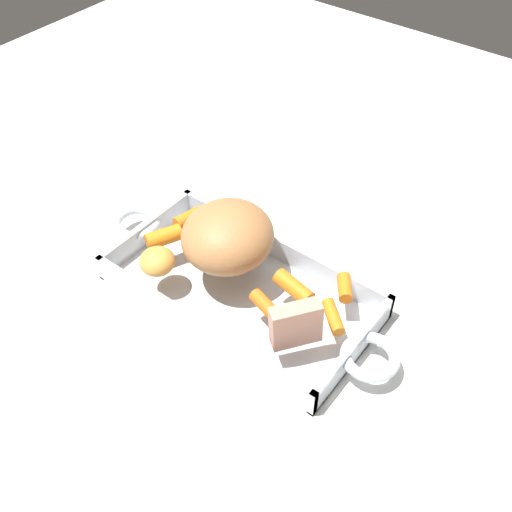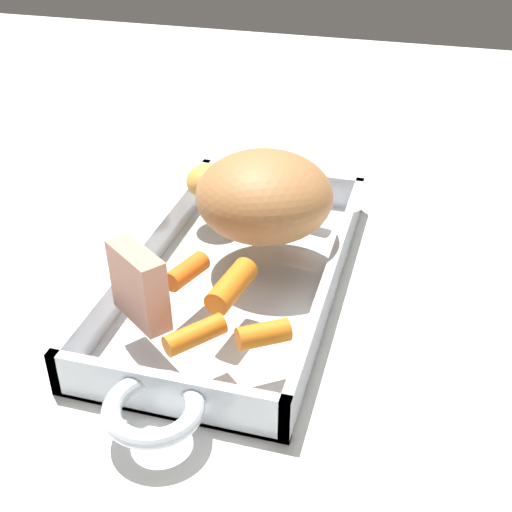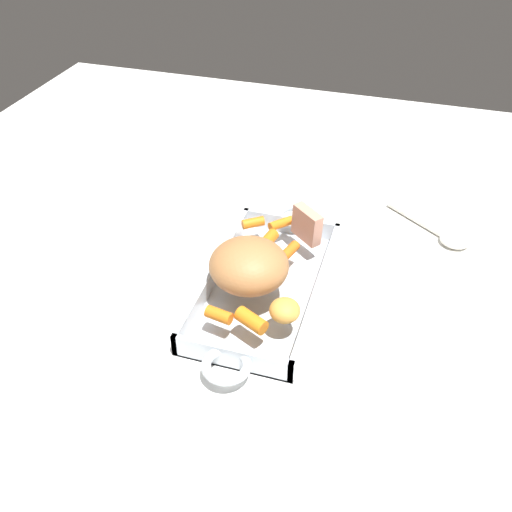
{
  "view_description": "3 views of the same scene",
  "coord_description": "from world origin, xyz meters",
  "px_view_note": "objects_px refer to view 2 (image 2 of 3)",
  "views": [
    {
      "loc": [
        -0.35,
        0.43,
        0.63
      ],
      "look_at": [
        -0.01,
        -0.02,
        0.07
      ],
      "focal_mm": 42.54,
      "sensor_mm": 36.0,
      "label": 1
    },
    {
      "loc": [
        -0.51,
        -0.16,
        0.38
      ],
      "look_at": [
        -0.02,
        -0.03,
        0.05
      ],
      "focal_mm": 47.82,
      "sensor_mm": 36.0,
      "label": 2
    },
    {
      "loc": [
        0.71,
        0.2,
        0.66
      ],
      "look_at": [
        0.0,
        -0.02,
        0.08
      ],
      "focal_mm": 40.0,
      "sensor_mm": 36.0,
      "label": 3
    }
  ],
  "objects_px": {
    "roasting_dish": "(236,273)",
    "baby_carrot_southeast": "(263,334)",
    "potato_halved": "(209,181)",
    "baby_carrot_short": "(195,335)",
    "baby_carrot_long": "(257,178)",
    "baby_carrot_northwest": "(304,185)",
    "roast_slice_thin": "(139,285)",
    "baby_carrot_center_left": "(187,271)",
    "baby_carrot_northeast": "(232,286)",
    "pork_roast": "(264,196)"
  },
  "relations": [
    {
      "from": "potato_halved",
      "to": "baby_carrot_center_left",
      "type": "bearing_deg",
      "value": -168.21
    },
    {
      "from": "baby_carrot_center_left",
      "to": "potato_halved",
      "type": "relative_size",
      "value": 0.92
    },
    {
      "from": "roasting_dish",
      "to": "potato_halved",
      "type": "bearing_deg",
      "value": 31.58
    },
    {
      "from": "baby_carrot_northwest",
      "to": "potato_halved",
      "type": "relative_size",
      "value": 0.87
    },
    {
      "from": "potato_halved",
      "to": "baby_carrot_northeast",
      "type": "bearing_deg",
      "value": -155.33
    },
    {
      "from": "baby_carrot_southeast",
      "to": "potato_halved",
      "type": "distance_m",
      "value": 0.25
    },
    {
      "from": "baby_carrot_long",
      "to": "baby_carrot_southeast",
      "type": "relative_size",
      "value": 1.22
    },
    {
      "from": "pork_roast",
      "to": "roasting_dish",
      "type": "bearing_deg",
      "value": 153.29
    },
    {
      "from": "baby_carrot_short",
      "to": "potato_halved",
      "type": "distance_m",
      "value": 0.24
    },
    {
      "from": "baby_carrot_southeast",
      "to": "baby_carrot_center_left",
      "type": "distance_m",
      "value": 0.11
    },
    {
      "from": "baby_carrot_long",
      "to": "baby_carrot_northwest",
      "type": "xyz_separation_m",
      "value": [
        0.0,
        -0.05,
        -0.0
      ]
    },
    {
      "from": "pork_roast",
      "to": "baby_carrot_short",
      "type": "height_order",
      "value": "pork_roast"
    },
    {
      "from": "baby_carrot_northeast",
      "to": "baby_carrot_southeast",
      "type": "distance_m",
      "value": 0.07
    },
    {
      "from": "baby_carrot_northeast",
      "to": "baby_carrot_center_left",
      "type": "height_order",
      "value": "baby_carrot_northeast"
    },
    {
      "from": "baby_carrot_northwest",
      "to": "baby_carrot_northeast",
      "type": "bearing_deg",
      "value": 174.74
    },
    {
      "from": "baby_carrot_northeast",
      "to": "baby_carrot_center_left",
      "type": "xyz_separation_m",
      "value": [
        0.01,
        0.04,
        -0.0
      ]
    },
    {
      "from": "baby_carrot_long",
      "to": "baby_carrot_northeast",
      "type": "relative_size",
      "value": 0.89
    },
    {
      "from": "baby_carrot_center_left",
      "to": "potato_halved",
      "type": "bearing_deg",
      "value": 11.79
    },
    {
      "from": "roasting_dish",
      "to": "baby_carrot_center_left",
      "type": "xyz_separation_m",
      "value": [
        -0.06,
        0.03,
        0.04
      ]
    },
    {
      "from": "baby_carrot_southeast",
      "to": "potato_halved",
      "type": "relative_size",
      "value": 0.85
    },
    {
      "from": "baby_carrot_northwest",
      "to": "pork_roast",
      "type": "bearing_deg",
      "value": 168.04
    },
    {
      "from": "baby_carrot_northeast",
      "to": "baby_carrot_southeast",
      "type": "relative_size",
      "value": 1.38
    },
    {
      "from": "baby_carrot_southeast",
      "to": "baby_carrot_center_left",
      "type": "height_order",
      "value": "same"
    },
    {
      "from": "roast_slice_thin",
      "to": "baby_carrot_short",
      "type": "bearing_deg",
      "value": -111.15
    },
    {
      "from": "roast_slice_thin",
      "to": "baby_carrot_northeast",
      "type": "relative_size",
      "value": 1.08
    },
    {
      "from": "baby_carrot_southeast",
      "to": "baby_carrot_short",
      "type": "distance_m",
      "value": 0.05
    },
    {
      "from": "roast_slice_thin",
      "to": "potato_halved",
      "type": "relative_size",
      "value": 1.27
    },
    {
      "from": "baby_carrot_northwest",
      "to": "roasting_dish",
      "type": "bearing_deg",
      "value": 163.67
    },
    {
      "from": "roasting_dish",
      "to": "baby_carrot_center_left",
      "type": "height_order",
      "value": "baby_carrot_center_left"
    },
    {
      "from": "baby_carrot_southeast",
      "to": "baby_carrot_short",
      "type": "relative_size",
      "value": 0.84
    },
    {
      "from": "baby_carrot_northwest",
      "to": "baby_carrot_short",
      "type": "xyz_separation_m",
      "value": [
        -0.27,
        0.03,
        -0.0
      ]
    },
    {
      "from": "baby_carrot_southeast",
      "to": "baby_carrot_long",
      "type": "bearing_deg",
      "value": 16.6
    },
    {
      "from": "baby_carrot_long",
      "to": "roast_slice_thin",
      "type": "bearing_deg",
      "value": 173.29
    },
    {
      "from": "baby_carrot_long",
      "to": "baby_carrot_northwest",
      "type": "bearing_deg",
      "value": -88.69
    },
    {
      "from": "roasting_dish",
      "to": "pork_roast",
      "type": "distance_m",
      "value": 0.08
    },
    {
      "from": "baby_carrot_long",
      "to": "baby_carrot_short",
      "type": "bearing_deg",
      "value": -174.71
    },
    {
      "from": "roast_slice_thin",
      "to": "baby_carrot_short",
      "type": "distance_m",
      "value": 0.06
    },
    {
      "from": "roast_slice_thin",
      "to": "baby_carrot_southeast",
      "type": "bearing_deg",
      "value": -93.73
    },
    {
      "from": "baby_carrot_northeast",
      "to": "baby_carrot_center_left",
      "type": "distance_m",
      "value": 0.05
    },
    {
      "from": "roasting_dish",
      "to": "baby_carrot_southeast",
      "type": "distance_m",
      "value": 0.14
    },
    {
      "from": "baby_carrot_center_left",
      "to": "potato_halved",
      "type": "distance_m",
      "value": 0.16
    },
    {
      "from": "roasting_dish",
      "to": "baby_carrot_northeast",
      "type": "distance_m",
      "value": 0.08
    },
    {
      "from": "roasting_dish",
      "to": "baby_carrot_southeast",
      "type": "bearing_deg",
      "value": -154.27
    },
    {
      "from": "roast_slice_thin",
      "to": "baby_carrot_northwest",
      "type": "relative_size",
      "value": 1.47
    },
    {
      "from": "roast_slice_thin",
      "to": "baby_carrot_northeast",
      "type": "height_order",
      "value": "roast_slice_thin"
    },
    {
      "from": "baby_carrot_short",
      "to": "potato_halved",
      "type": "height_order",
      "value": "potato_halved"
    },
    {
      "from": "pork_roast",
      "to": "baby_carrot_northeast",
      "type": "relative_size",
      "value": 2.3
    },
    {
      "from": "roast_slice_thin",
      "to": "baby_carrot_long",
      "type": "xyz_separation_m",
      "value": [
        0.24,
        -0.03,
        -0.02
      ]
    },
    {
      "from": "roasting_dish",
      "to": "baby_carrot_long",
      "type": "height_order",
      "value": "baby_carrot_long"
    },
    {
      "from": "baby_carrot_long",
      "to": "baby_carrot_short",
      "type": "height_order",
      "value": "baby_carrot_long"
    }
  ]
}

